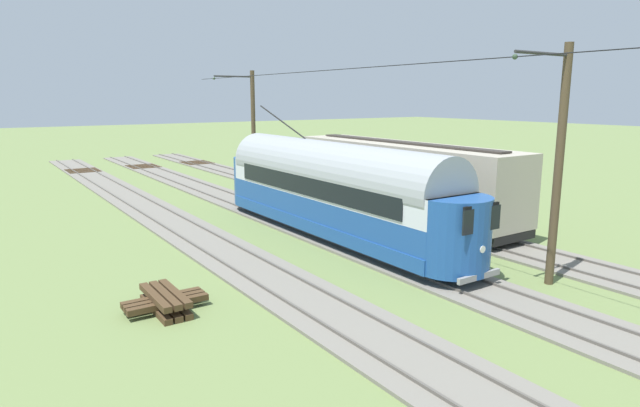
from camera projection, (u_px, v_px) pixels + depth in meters
name	position (u px, v px, depth m)	size (l,w,h in m)	color
ground_plane	(347.00, 243.00, 23.25)	(220.00, 220.00, 0.00)	olive
track_streetcar_siding	(426.00, 225.00, 26.26)	(2.80, 80.00, 0.18)	slate
track_adjacent_siding	(343.00, 241.00, 23.50)	(2.80, 80.00, 0.18)	slate
track_third_siding	(237.00, 260.00, 20.74)	(2.80, 80.00, 0.18)	slate
vintage_streetcar	(331.00, 188.00, 23.79)	(2.65, 16.83, 5.62)	#1E4C93
boxcar_adjacent	(401.00, 178.00, 27.41)	(2.96, 13.99, 3.85)	#B2A893
catenary_pole_foreground	(253.00, 130.00, 35.15)	(2.84, 0.28, 7.90)	#4C3D28
catenary_pole_mid_near	(558.00, 163.00, 17.39)	(2.84, 0.28, 7.90)	#4C3D28
overhead_wire_run	(495.00, 58.00, 15.99)	(2.64, 47.59, 0.18)	black
switch_stand	(347.00, 185.00, 34.24)	(0.50, 0.30, 1.24)	black
spare_tie_stack	(165.00, 301.00, 15.95)	(2.40, 2.40, 0.54)	#47331E
track_end_bumper	(313.00, 189.00, 34.44)	(1.80, 0.60, 0.80)	#B2A519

